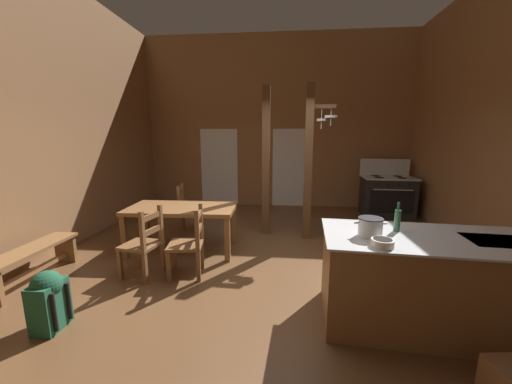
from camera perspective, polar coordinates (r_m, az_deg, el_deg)
ground_plane at (r=4.22m, az=2.10°, el=-15.86°), size 7.60×8.73×0.10m
wall_back at (r=7.81m, az=4.01°, el=13.40°), size 7.60×0.14×4.40m
wall_left at (r=5.27m, az=-39.89°, el=12.21°), size 0.14×8.73×4.40m
glazed_door_back_left at (r=7.96m, az=-7.24°, el=4.84°), size 1.00×0.01×2.05m
glazed_panel_back_right at (r=7.77m, az=6.39°, el=4.71°), size 0.84×0.01×2.05m
kitchen_island at (r=3.42m, az=31.92°, el=-14.87°), size 2.23×1.13×0.91m
stove_range at (r=7.44m, az=24.36°, el=-0.70°), size 1.18×0.87×1.32m
support_post_with_pot_rack at (r=5.23m, az=10.52°, el=6.35°), size 0.54×0.22×2.75m
support_post_center at (r=5.42m, az=1.99°, el=5.83°), size 0.14×0.14×2.75m
dining_table at (r=4.83m, az=-14.33°, el=-3.83°), size 1.73×0.96×0.74m
ladderback_chair_near_window at (r=5.76m, az=-13.18°, el=-3.45°), size 0.50×0.50×0.95m
ladderback_chair_by_post at (r=4.01m, az=-12.99°, el=-9.80°), size 0.50×0.50×0.95m
ladderback_chair_at_table_end at (r=4.16m, az=-21.16°, el=-9.52°), size 0.52×0.52×0.95m
bench_along_left_wall at (r=4.80m, az=-37.83°, el=-10.29°), size 0.37×1.28×0.44m
backpack at (r=3.57m, az=-35.74°, el=-16.71°), size 0.31×0.33×0.60m
stockpot_on_counter at (r=2.96m, az=21.60°, el=-6.46°), size 0.30×0.23×0.18m
mixing_bowl_on_counter at (r=2.75m, az=23.67°, el=-9.17°), size 0.19×0.19×0.07m
bottle_tall_on_counter at (r=3.21m, az=26.08°, el=-4.97°), size 0.06×0.06×0.30m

